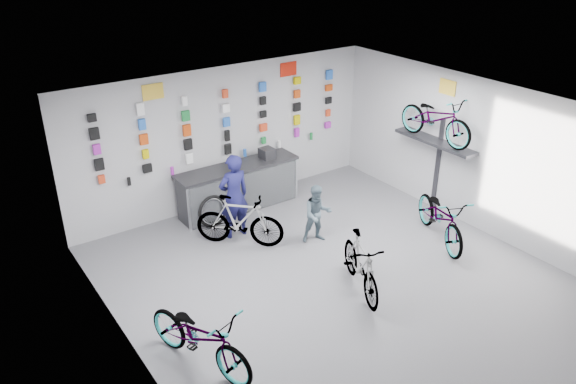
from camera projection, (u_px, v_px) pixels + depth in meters
floor at (345, 287)px, 9.52m from camera, size 8.00×8.00×0.00m
ceiling at (355, 118)px, 8.21m from camera, size 8.00×8.00×0.00m
wall_back at (226, 137)px, 11.81m from camera, size 7.00×0.00×7.00m
wall_left at (138, 283)px, 7.06m from camera, size 0.00×8.00×8.00m
wall_right at (490, 160)px, 10.67m from camera, size 0.00×8.00×8.00m
counter at (239, 188)px, 11.92m from camera, size 2.70×0.66×1.00m
merch_wall at (223, 125)px, 11.58m from camera, size 5.57×0.08×1.57m
wall_bracket at (435, 145)px, 11.48m from camera, size 0.39×1.90×2.00m
sign_left at (153, 92)px, 10.49m from camera, size 0.42×0.02×0.30m
sign_right at (288, 69)px, 12.09m from camera, size 0.42×0.02×0.30m
sign_side at (447, 87)px, 11.04m from camera, size 0.02×0.40×0.30m
bike_left at (200, 336)px, 7.65m from camera, size 1.21×1.99×0.99m
bike_center at (361, 265)px, 9.24m from camera, size 1.07×1.72×1.00m
bike_right at (441, 217)px, 10.72m from camera, size 1.41×2.04×1.01m
bike_service at (240, 221)px, 10.56m from camera, size 1.54×1.54×1.02m
bike_wall at (436, 118)px, 11.18m from camera, size 0.63×1.80×0.95m
clerk at (234, 196)px, 10.73m from camera, size 0.63×0.42×1.70m
customer at (317, 214)px, 10.66m from camera, size 0.68×0.61×1.16m
spare_wheel at (213, 211)px, 11.28m from camera, size 0.69×0.25×0.67m
register at (267, 153)px, 12.03m from camera, size 0.29×0.31×0.22m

